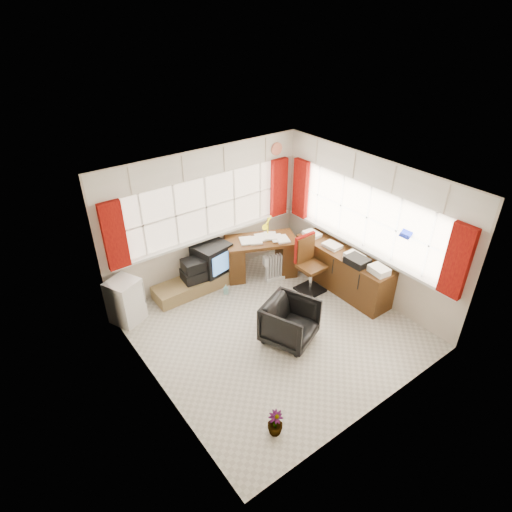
{
  "coord_description": "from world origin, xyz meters",
  "views": [
    {
      "loc": [
        -3.4,
        -4.1,
        4.65
      ],
      "look_at": [
        0.04,
        0.55,
        1.12
      ],
      "focal_mm": 30.0,
      "sensor_mm": 36.0,
      "label": 1
    }
  ],
  "objects_px": {
    "desk_lamp": "(268,222)",
    "office_chair": "(290,322)",
    "radiator": "(275,270)",
    "mini_fridge": "(125,301)",
    "crt_tv": "(212,258)",
    "desk": "(261,255)",
    "task_chair": "(308,262)",
    "tv_bench": "(192,286)",
    "credenza": "(342,269)"
  },
  "relations": [
    {
      "from": "radiator",
      "to": "credenza",
      "type": "height_order",
      "value": "credenza"
    },
    {
      "from": "desk_lamp",
      "to": "credenza",
      "type": "relative_size",
      "value": 0.2
    },
    {
      "from": "task_chair",
      "to": "tv_bench",
      "type": "distance_m",
      "value": 2.15
    },
    {
      "from": "desk",
      "to": "task_chair",
      "type": "height_order",
      "value": "task_chair"
    },
    {
      "from": "desk",
      "to": "credenza",
      "type": "bearing_deg",
      "value": -53.87
    },
    {
      "from": "desk",
      "to": "radiator",
      "type": "bearing_deg",
      "value": -75.37
    },
    {
      "from": "desk_lamp",
      "to": "tv_bench",
      "type": "height_order",
      "value": "desk_lamp"
    },
    {
      "from": "desk",
      "to": "radiator",
      "type": "relative_size",
      "value": 2.68
    },
    {
      "from": "desk_lamp",
      "to": "office_chair",
      "type": "distance_m",
      "value": 2.18
    },
    {
      "from": "credenza",
      "to": "crt_tv",
      "type": "relative_size",
      "value": 2.88
    },
    {
      "from": "desk_lamp",
      "to": "tv_bench",
      "type": "bearing_deg",
      "value": 172.17
    },
    {
      "from": "desk",
      "to": "office_chair",
      "type": "xyz_separation_m",
      "value": [
        -0.77,
        -1.76,
        -0.08
      ]
    },
    {
      "from": "office_chair",
      "to": "radiator",
      "type": "height_order",
      "value": "office_chair"
    },
    {
      "from": "task_chair",
      "to": "mini_fridge",
      "type": "height_order",
      "value": "task_chair"
    },
    {
      "from": "credenza",
      "to": "tv_bench",
      "type": "distance_m",
      "value": 2.75
    },
    {
      "from": "desk_lamp",
      "to": "radiator",
      "type": "relative_size",
      "value": 0.74
    },
    {
      "from": "desk",
      "to": "task_chair",
      "type": "xyz_separation_m",
      "value": [
        0.39,
        -0.87,
        0.14
      ]
    },
    {
      "from": "crt_tv",
      "to": "tv_bench",
      "type": "bearing_deg",
      "value": -173.77
    },
    {
      "from": "credenza",
      "to": "tv_bench",
      "type": "xyz_separation_m",
      "value": [
        -2.28,
        1.52,
        -0.27
      ]
    },
    {
      "from": "credenza",
      "to": "crt_tv",
      "type": "bearing_deg",
      "value": 138.73
    },
    {
      "from": "desk",
      "to": "office_chair",
      "type": "height_order",
      "value": "desk"
    },
    {
      "from": "tv_bench",
      "to": "mini_fridge",
      "type": "relative_size",
      "value": 1.81
    },
    {
      "from": "tv_bench",
      "to": "desk",
      "type": "bearing_deg",
      "value": -11.42
    },
    {
      "from": "crt_tv",
      "to": "desk_lamp",
      "type": "bearing_deg",
      "value": -13.9
    },
    {
      "from": "task_chair",
      "to": "radiator",
      "type": "bearing_deg",
      "value": 119.22
    },
    {
      "from": "desk",
      "to": "office_chair",
      "type": "bearing_deg",
      "value": -113.63
    },
    {
      "from": "radiator",
      "to": "crt_tv",
      "type": "relative_size",
      "value": 0.79
    },
    {
      "from": "desk_lamp",
      "to": "crt_tv",
      "type": "distance_m",
      "value": 1.24
    },
    {
      "from": "task_chair",
      "to": "mini_fridge",
      "type": "distance_m",
      "value": 3.21
    },
    {
      "from": "crt_tv",
      "to": "mini_fridge",
      "type": "relative_size",
      "value": 0.9
    },
    {
      "from": "desk",
      "to": "office_chair",
      "type": "distance_m",
      "value": 1.92
    },
    {
      "from": "desk_lamp",
      "to": "office_chair",
      "type": "relative_size",
      "value": 0.53
    },
    {
      "from": "desk_lamp",
      "to": "task_chair",
      "type": "distance_m",
      "value": 1.06
    },
    {
      "from": "radiator",
      "to": "office_chair",
      "type": "bearing_deg",
      "value": -120.82
    },
    {
      "from": "desk",
      "to": "tv_bench",
      "type": "bearing_deg",
      "value": 168.58
    },
    {
      "from": "desk",
      "to": "desk_lamp",
      "type": "bearing_deg",
      "value": 16.37
    },
    {
      "from": "desk",
      "to": "credenza",
      "type": "xyz_separation_m",
      "value": [
        0.91,
        -1.24,
        -0.03
      ]
    },
    {
      "from": "radiator",
      "to": "mini_fridge",
      "type": "distance_m",
      "value": 2.76
    },
    {
      "from": "tv_bench",
      "to": "mini_fridge",
      "type": "xyz_separation_m",
      "value": [
        -1.25,
        -0.07,
        0.26
      ]
    },
    {
      "from": "office_chair",
      "to": "radiator",
      "type": "xyz_separation_m",
      "value": [
        0.86,
        1.43,
        -0.12
      ]
    },
    {
      "from": "task_chair",
      "to": "mini_fridge",
      "type": "relative_size",
      "value": 1.38
    },
    {
      "from": "tv_bench",
      "to": "mini_fridge",
      "type": "height_order",
      "value": "mini_fridge"
    },
    {
      "from": "desk_lamp",
      "to": "task_chair",
      "type": "height_order",
      "value": "desk_lamp"
    },
    {
      "from": "office_chair",
      "to": "credenza",
      "type": "xyz_separation_m",
      "value": [
        1.68,
        0.52,
        0.05
      ]
    },
    {
      "from": "task_chair",
      "to": "radiator",
      "type": "relative_size",
      "value": 1.95
    },
    {
      "from": "task_chair",
      "to": "credenza",
      "type": "distance_m",
      "value": 0.66
    },
    {
      "from": "desk",
      "to": "credenza",
      "type": "height_order",
      "value": "credenza"
    },
    {
      "from": "desk",
      "to": "radiator",
      "type": "height_order",
      "value": "desk"
    },
    {
      "from": "desk",
      "to": "mini_fridge",
      "type": "distance_m",
      "value": 2.63
    },
    {
      "from": "task_chair",
      "to": "crt_tv",
      "type": "relative_size",
      "value": 1.54
    }
  ]
}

